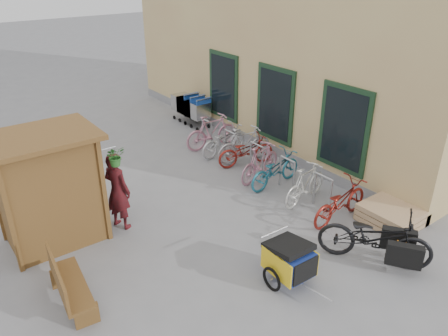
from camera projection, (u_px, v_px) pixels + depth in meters
ground at (247, 241)px, 9.30m from camera, size 80.00×80.00×0.00m
building at (314, 22)px, 14.51m from camera, size 6.07×13.00×7.00m
kiosk at (42, 176)px, 8.64m from camera, size 2.49×1.65×2.40m
bike_rack at (257, 155)px, 12.04m from camera, size 0.05×5.35×0.86m
pallet_stack at (390, 215)px, 9.82m from camera, size 1.00×1.20×0.40m
bench at (67, 284)px, 7.36m from camera, size 0.61×1.54×0.95m
shopping_carts at (191, 106)px, 15.55m from camera, size 0.64×1.76×1.14m
child_trailer at (290, 259)px, 7.96m from camera, size 0.89×1.50×0.88m
cargo_bike at (376, 238)px, 8.44m from camera, size 1.83×2.20×1.13m
person_kiosk at (118, 191)px, 9.44m from camera, size 0.65×0.77×1.78m
bike_0 at (340, 202)px, 9.86m from camera, size 1.83×0.73×0.95m
bike_1 at (305, 184)px, 10.60m from camera, size 1.66×0.71×0.96m
bike_2 at (275, 169)px, 11.38m from camera, size 1.79×0.76×0.92m
bike_3 at (260, 162)px, 11.69m from camera, size 1.72×0.84×0.99m
bike_4 at (246, 151)px, 12.50m from camera, size 1.80×1.00×0.89m
bike_5 at (245, 145)px, 12.69m from camera, size 1.82×0.74×1.06m
bike_6 at (224, 140)px, 13.20m from camera, size 1.79×0.80×0.91m
bike_7 at (212, 132)px, 13.59m from camera, size 1.85×0.67×1.09m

